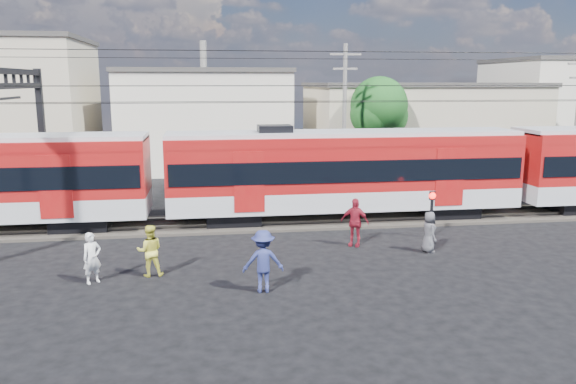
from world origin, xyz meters
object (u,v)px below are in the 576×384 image
pedestrian_a (92,258)px  crossing_signal (432,206)px  commuter_train (348,170)px  pedestrian_c (263,261)px

pedestrian_a → crossing_signal: 13.30m
commuter_train → crossing_signal: (2.67, -3.44, -1.03)m
pedestrian_a → commuter_train: bearing=-0.0°
pedestrian_c → crossing_signal: 9.03m
pedestrian_a → crossing_signal: crossing_signal is taller
pedestrian_c → commuter_train: bearing=-118.8°
pedestrian_c → crossing_signal: crossing_signal is taller
pedestrian_c → crossing_signal: bearing=-145.2°
crossing_signal → pedestrian_a: bearing=-164.8°
commuter_train → pedestrian_c: size_ratio=25.75×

